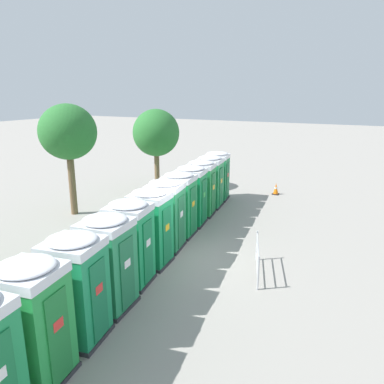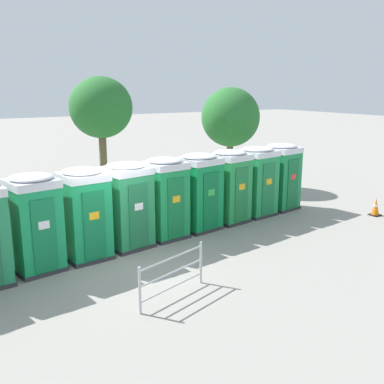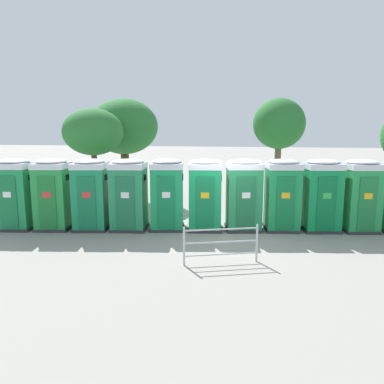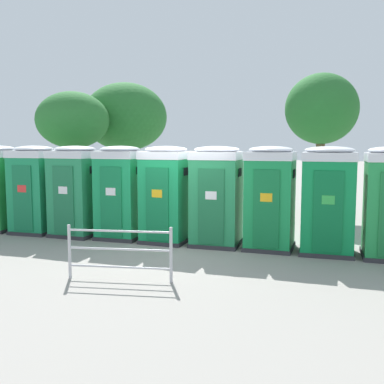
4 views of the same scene
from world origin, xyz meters
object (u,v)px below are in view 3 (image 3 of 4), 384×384
(portapotty_2, at_px, (91,194))
(portapotty_8, at_px, (321,195))
(portapotty_4, at_px, (167,194))
(portapotty_7, at_px, (282,194))
(street_tree_2, at_px, (93,132))
(portapotty_1, at_px, (53,194))
(portapotty_0, at_px, (16,194))
(portapotty_5, at_px, (205,194))
(portapotty_9, at_px, (360,195))
(portapotty_3, at_px, (129,194))
(portapotty_6, at_px, (244,194))
(street_tree_0, at_px, (124,127))
(event_barrier, at_px, (221,243))
(street_tree_1, at_px, (279,125))

(portapotty_2, xyz_separation_m, portapotty_8, (8.09, 1.22, -0.00))
(portapotty_4, height_order, portapotty_8, same)
(portapotty_7, xyz_separation_m, street_tree_2, (-7.93, 2.01, 2.13))
(portapotty_1, relative_size, portapotty_8, 1.00)
(portapotty_0, xyz_separation_m, portapotty_5, (6.74, 1.00, 0.00))
(portapotty_5, relative_size, portapotty_9, 1.00)
(portapotty_3, distance_m, portapotty_6, 4.09)
(street_tree_0, bearing_deg, portapotty_9, -22.89)
(portapotty_9, bearing_deg, street_tree_0, 157.11)
(portapotty_4, xyz_separation_m, event_barrier, (2.23, -3.20, -0.72))
(portapotty_6, distance_m, portapotty_7, 1.36)
(portapotty_9, relative_size, street_tree_1, 0.50)
(event_barrier, bearing_deg, portapotty_3, 140.68)
(portapotty_1, height_order, portapotty_3, same)
(portapotty_7, bearing_deg, portapotty_3, -171.05)
(portapotty_6, bearing_deg, portapotty_3, -170.87)
(portapotty_1, bearing_deg, portapotty_2, 7.93)
(portapotty_4, xyz_separation_m, street_tree_2, (-3.88, 2.59, 2.13))
(event_barrier, bearing_deg, portapotty_1, 158.01)
(portapotty_4, bearing_deg, portapotty_5, 6.30)
(portapotty_2, relative_size, portapotty_4, 1.00)
(portapotty_0, bearing_deg, portapotty_7, 8.60)
(portapotty_3, relative_size, portapotty_8, 1.00)
(portapotty_2, distance_m, portapotty_9, 9.54)
(portapotty_2, height_order, portapotty_5, same)
(portapotty_9, distance_m, street_tree_0, 11.30)
(portapotty_8, bearing_deg, street_tree_1, 102.65)
(portapotty_5, bearing_deg, portapotty_4, -173.70)
(portapotty_1, relative_size, portapotty_9, 1.00)
(portapotty_5, height_order, event_barrier, portapotty_5)
(street_tree_1, bearing_deg, portapotty_8, -77.35)
(portapotty_4, bearing_deg, portapotty_3, -168.56)
(portapotty_3, relative_size, portapotty_5, 1.00)
(portapotty_2, height_order, street_tree_0, street_tree_0)
(portapotty_6, bearing_deg, street_tree_1, 75.94)
(street_tree_2, bearing_deg, event_barrier, -43.40)
(portapotty_0, xyz_separation_m, portapotty_6, (8.09, 1.23, 0.00))
(portapotty_0, height_order, street_tree_1, street_tree_1)
(portapotty_8, height_order, street_tree_2, street_tree_2)
(portapotty_0, distance_m, event_barrier, 8.00)
(portapotty_4, relative_size, portapotty_6, 1.00)
(portapotty_7, bearing_deg, portapotty_8, 7.12)
(event_barrier, bearing_deg, street_tree_0, 123.93)
(portapotty_5, relative_size, portapotty_7, 1.00)
(portapotty_6, height_order, portapotty_9, same)
(portapotty_0, height_order, portapotty_7, same)
(event_barrier, bearing_deg, portapotty_4, 124.93)
(portapotty_0, distance_m, portapotty_7, 9.54)
(portapotty_5, bearing_deg, portapotty_7, 9.02)
(portapotty_2, distance_m, portapotty_8, 8.18)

